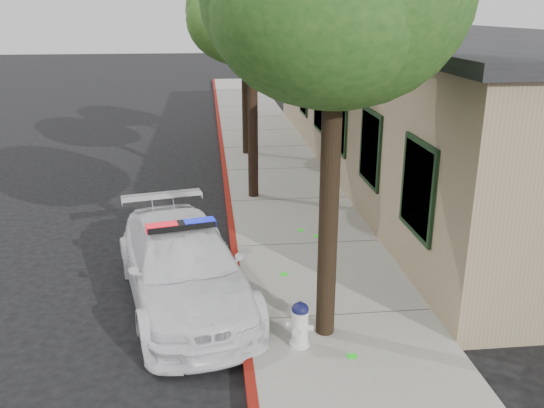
{
  "coord_description": "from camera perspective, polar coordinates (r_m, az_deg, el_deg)",
  "views": [
    {
      "loc": [
        -0.37,
        -8.04,
        4.89
      ],
      "look_at": [
        0.76,
        2.1,
        1.37
      ],
      "focal_mm": 37.67,
      "sensor_mm": 36.0,
      "label": 1
    }
  ],
  "objects": [
    {
      "name": "red_curb",
      "position": [
        12.05,
        -3.81,
        -4.56
      ],
      "size": [
        0.14,
        60.0,
        0.16
      ],
      "primitive_type": "cube",
      "color": "maroon",
      "rests_on": "ground"
    },
    {
      "name": "police_car",
      "position": [
        9.99,
        -8.87,
        -6.1
      ],
      "size": [
        2.89,
        5.02,
        1.49
      ],
      "rotation": [
        0.0,
        0.0,
        0.22
      ],
      "color": "white",
      "rests_on": "ground"
    },
    {
      "name": "street_tree_far",
      "position": [
        19.2,
        -2.67,
        16.82
      ],
      "size": [
        3.02,
        2.82,
        5.34
      ],
      "rotation": [
        0.0,
        0.0,
        -0.14
      ],
      "color": "black",
      "rests_on": "sidewalk"
    },
    {
      "name": "clapboard_building",
      "position": [
        18.65,
        16.2,
        9.75
      ],
      "size": [
        7.3,
        20.89,
        4.24
      ],
      "color": "#938760",
      "rests_on": "ground"
    },
    {
      "name": "sidewalk",
      "position": [
        12.2,
        3.45,
        -4.26
      ],
      "size": [
        3.2,
        60.0,
        0.15
      ],
      "primitive_type": "cube",
      "color": "gray",
      "rests_on": "ground"
    },
    {
      "name": "ground",
      "position": [
        9.41,
        -3.27,
        -12.3
      ],
      "size": [
        120.0,
        120.0,
        0.0
      ],
      "primitive_type": "plane",
      "color": "black",
      "rests_on": "ground"
    },
    {
      "name": "street_tree_mid",
      "position": [
        14.5,
        -2.06,
        18.22
      ],
      "size": [
        3.17,
        3.25,
        6.02
      ],
      "rotation": [
        0.0,
        0.0,
        0.25
      ],
      "color": "black",
      "rests_on": "sidewalk"
    },
    {
      "name": "street_tree_near",
      "position": [
        7.74,
        6.52,
        19.29
      ],
      "size": [
        3.51,
        3.68,
        6.42
      ],
      "rotation": [
        0.0,
        0.0,
        0.41
      ],
      "color": "black",
      "rests_on": "sidewalk"
    },
    {
      "name": "fire_hydrant",
      "position": [
        8.54,
        2.8,
        -11.88
      ],
      "size": [
        0.41,
        0.36,
        0.71
      ],
      "rotation": [
        0.0,
        0.0,
        -0.4
      ],
      "color": "silver",
      "rests_on": "sidewalk"
    }
  ]
}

